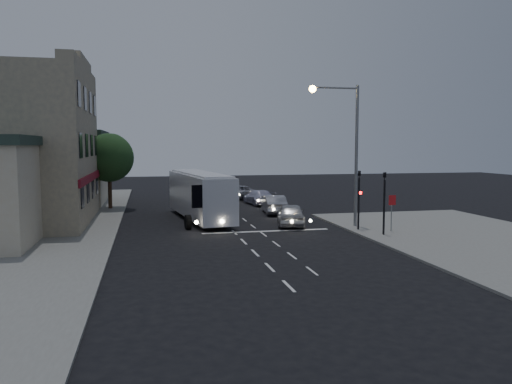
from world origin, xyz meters
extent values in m
plane|color=black|center=(0.00, 0.00, 0.00)|extent=(120.00, 120.00, 0.00)
cube|color=slate|center=(13.00, -4.00, 0.06)|extent=(12.00, 24.00, 0.12)
cube|color=slate|center=(-13.00, 8.00, 0.06)|extent=(12.00, 50.00, 0.12)
cube|color=silver|center=(0.00, -10.00, 0.01)|extent=(0.12, 1.60, 0.01)
cube|color=silver|center=(0.00, -7.00, 0.01)|extent=(0.12, 1.60, 0.01)
cube|color=silver|center=(0.00, -4.00, 0.01)|extent=(0.12, 1.60, 0.01)
cube|color=silver|center=(0.00, -1.00, 0.01)|extent=(0.12, 1.60, 0.01)
cube|color=silver|center=(0.00, 2.00, 0.01)|extent=(0.12, 1.60, 0.01)
cube|color=silver|center=(0.00, 5.00, 0.01)|extent=(0.12, 1.60, 0.01)
cube|color=silver|center=(0.00, 8.00, 0.01)|extent=(0.12, 1.60, 0.01)
cube|color=silver|center=(0.00, 11.00, 0.01)|extent=(0.12, 1.60, 0.01)
cube|color=silver|center=(0.00, 14.00, 0.01)|extent=(0.12, 1.60, 0.01)
cube|color=silver|center=(0.00, 17.00, 0.01)|extent=(0.12, 1.60, 0.01)
cube|color=silver|center=(1.60, -8.00, 0.01)|extent=(0.10, 1.50, 0.01)
cube|color=silver|center=(1.60, -5.00, 0.01)|extent=(0.10, 1.50, 0.01)
cube|color=silver|center=(1.60, -2.00, 0.01)|extent=(0.10, 1.50, 0.01)
cube|color=silver|center=(1.60, 1.00, 0.01)|extent=(0.10, 1.50, 0.01)
cube|color=silver|center=(1.60, 4.00, 0.01)|extent=(0.10, 1.50, 0.01)
cube|color=silver|center=(1.60, 7.00, 0.01)|extent=(0.10, 1.50, 0.01)
cube|color=silver|center=(1.60, 10.00, 0.01)|extent=(0.10, 1.50, 0.01)
cube|color=silver|center=(1.60, 13.00, 0.01)|extent=(0.10, 1.50, 0.01)
cube|color=silver|center=(1.60, 16.00, 0.01)|extent=(0.10, 1.50, 0.01)
cube|color=silver|center=(1.60, 19.00, 0.01)|extent=(0.10, 1.50, 0.01)
cube|color=silver|center=(2.00, 2.00, 0.01)|extent=(8.00, 0.35, 0.01)
cube|color=silver|center=(-1.52, 7.65, 1.80)|extent=(3.77, 11.29, 2.96)
cube|color=silver|center=(-1.52, 7.65, 3.33)|extent=(3.35, 10.88, 0.17)
cube|color=black|center=(-1.52, 2.16, 2.26)|extent=(2.12, 0.39, 1.39)
cube|color=black|center=(-0.36, 8.11, 2.40)|extent=(1.27, 9.16, 0.83)
cube|color=black|center=(-2.69, 8.11, 2.40)|extent=(1.27, 9.16, 0.83)
cube|color=#AC2C09|center=(-0.35, 8.58, 1.39)|extent=(0.71, 5.04, 1.29)
cube|color=#AC2C09|center=(-2.70, 8.58, 1.39)|extent=(0.71, 5.04, 1.29)
cylinder|color=black|center=(-2.68, 3.77, 0.46)|extent=(0.44, 0.96, 0.92)
cylinder|color=black|center=(-0.37, 3.77, 0.46)|extent=(0.44, 0.96, 0.92)
cylinder|color=black|center=(-2.68, 9.96, 0.46)|extent=(0.44, 0.96, 0.92)
cylinder|color=black|center=(-0.37, 9.96, 0.46)|extent=(0.44, 0.96, 0.92)
cylinder|color=black|center=(-2.68, 11.53, 0.46)|extent=(0.44, 0.96, 0.92)
cylinder|color=black|center=(-0.37, 11.53, 0.46)|extent=(0.44, 0.96, 0.92)
cylinder|color=#FFF2CC|center=(-2.31, 2.09, 0.69)|extent=(0.24, 0.08, 0.24)
cylinder|color=#FFF2CC|center=(-0.74, 2.09, 0.69)|extent=(0.24, 0.08, 0.24)
imported|color=#BABABA|center=(4.12, 3.80, 0.75)|extent=(2.77, 4.69, 1.50)
imported|color=#9D9DA5|center=(4.49, 9.76, 0.72)|extent=(2.01, 4.53, 1.45)
imported|color=silver|center=(4.64, 15.84, 0.67)|extent=(2.40, 4.81, 1.34)
imported|color=gray|center=(3.98, 21.29, 0.66)|extent=(2.75, 5.00, 1.33)
cylinder|color=black|center=(7.60, 0.80, 1.72)|extent=(0.12, 0.12, 3.20)
imported|color=black|center=(7.60, 0.80, 3.77)|extent=(0.15, 0.18, 0.90)
cube|color=black|center=(7.60, 0.62, 2.42)|extent=(0.25, 0.12, 0.30)
cube|color=#FF0C0C|center=(7.60, 0.55, 2.42)|extent=(0.16, 0.02, 0.18)
cylinder|color=black|center=(8.30, -1.20, 1.72)|extent=(0.12, 0.12, 3.20)
imported|color=black|center=(8.30, -1.20, 3.77)|extent=(0.18, 0.15, 0.90)
cylinder|color=slate|center=(9.30, -0.20, 1.12)|extent=(0.06, 0.06, 2.00)
cube|color=#B61317|center=(9.30, -0.27, 2.02)|extent=(0.45, 0.03, 0.60)
cylinder|color=slate|center=(8.00, 2.20, 4.62)|extent=(0.20, 0.20, 9.00)
cylinder|color=slate|center=(6.50, 2.20, 8.92)|extent=(3.00, 0.12, 0.12)
sphere|color=#FFBF59|center=(5.00, 2.20, 8.82)|extent=(0.44, 0.44, 0.44)
cube|color=gray|center=(-14.00, 8.00, 5.12)|extent=(10.00, 12.00, 10.00)
cube|color=gray|center=(-9.50, 8.00, 10.37)|extent=(1.00, 12.00, 0.50)
cube|color=gray|center=(-9.50, 8.00, 10.87)|extent=(1.00, 6.00, 0.50)
cube|color=maroon|center=(-8.95, 8.00, 3.12)|extent=(0.15, 12.00, 0.50)
cube|color=black|center=(-8.98, 3.50, 2.32)|extent=(0.06, 1.30, 1.50)
cube|color=black|center=(-8.98, 6.50, 2.32)|extent=(0.06, 1.30, 1.50)
cube|color=black|center=(-8.98, 9.50, 2.32)|extent=(0.06, 1.30, 1.50)
cube|color=black|center=(-8.98, 12.50, 2.32)|extent=(0.06, 1.30, 1.50)
cube|color=black|center=(-8.98, 3.50, 5.32)|extent=(0.06, 1.30, 1.50)
cube|color=black|center=(-8.98, 6.50, 5.32)|extent=(0.06, 1.30, 1.50)
cube|color=black|center=(-8.98, 9.50, 5.32)|extent=(0.06, 1.30, 1.50)
cube|color=black|center=(-8.98, 12.50, 5.32)|extent=(0.06, 1.30, 1.50)
cube|color=black|center=(-8.98, 3.50, 8.32)|extent=(0.06, 1.30, 1.50)
cube|color=black|center=(-8.98, 6.50, 8.32)|extent=(0.06, 1.30, 1.50)
cube|color=black|center=(-8.98, 9.50, 8.32)|extent=(0.06, 1.30, 1.50)
cube|color=black|center=(-8.98, 12.50, 8.32)|extent=(0.06, 1.30, 1.50)
cube|color=#BEB5A0|center=(-13.50, 20.00, 3.12)|extent=(9.00, 9.00, 6.00)
cube|color=#24342C|center=(-13.50, 20.00, 6.37)|extent=(9.40, 9.40, 0.50)
cylinder|color=black|center=(-8.20, 15.00, 1.52)|extent=(0.32, 0.32, 2.80)
sphere|color=#1A3F19|center=(-8.20, 15.00, 4.32)|extent=(4.00, 4.00, 4.00)
sphere|color=#274721|center=(-8.00, 15.60, 5.02)|extent=(2.60, 2.60, 2.60)
sphere|color=#1A3F19|center=(-8.50, 14.40, 4.72)|extent=(2.40, 2.40, 2.40)
camera|label=1|loc=(-5.15, -27.75, 5.30)|focal=35.00mm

